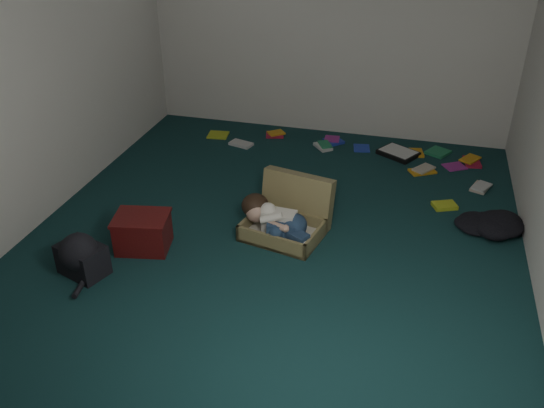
% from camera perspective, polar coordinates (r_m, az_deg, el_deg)
% --- Properties ---
extents(floor, '(4.50, 4.50, 0.00)m').
position_cam_1_polar(floor, '(4.86, 0.46, -2.71)').
color(floor, '#123233').
rests_on(floor, ground).
extents(wall_back, '(4.50, 0.00, 4.50)m').
position_cam_1_polar(wall_back, '(6.43, 5.84, 17.96)').
color(wall_back, silver).
rests_on(wall_back, ground).
extents(wall_front, '(4.50, 0.00, 4.50)m').
position_cam_1_polar(wall_front, '(2.40, -13.18, -4.66)').
color(wall_front, silver).
rests_on(wall_front, ground).
extents(wall_left, '(0.00, 4.50, 4.50)m').
position_cam_1_polar(wall_left, '(5.16, -22.12, 12.94)').
color(wall_left, silver).
rests_on(wall_left, ground).
extents(suitcase, '(0.74, 0.73, 0.46)m').
position_cam_1_polar(suitcase, '(4.81, 1.67, -1.22)').
color(suitcase, olive).
rests_on(suitcase, floor).
extents(person, '(0.65, 0.43, 0.28)m').
position_cam_1_polar(person, '(4.68, 0.38, -1.56)').
color(person, white).
rests_on(person, suitcase).
extents(maroon_bin, '(0.48, 0.41, 0.29)m').
position_cam_1_polar(maroon_bin, '(4.69, -12.68, -2.73)').
color(maroon_bin, '#501110').
rests_on(maroon_bin, floor).
extents(backpack, '(0.53, 0.47, 0.26)m').
position_cam_1_polar(backpack, '(4.54, -18.28, -5.13)').
color(backpack, black).
rests_on(backpack, floor).
extents(clothing_pile, '(0.52, 0.44, 0.16)m').
position_cam_1_polar(clothing_pile, '(5.21, 20.43, -1.40)').
color(clothing_pile, black).
rests_on(clothing_pile, floor).
extents(paper_tray, '(0.48, 0.44, 0.05)m').
position_cam_1_polar(paper_tray, '(6.32, 12.40, 4.97)').
color(paper_tray, black).
rests_on(paper_tray, floor).
extents(book_scatter, '(3.06, 1.43, 0.02)m').
position_cam_1_polar(book_scatter, '(6.22, 9.78, 4.67)').
color(book_scatter, '#B3C823').
rests_on(book_scatter, floor).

